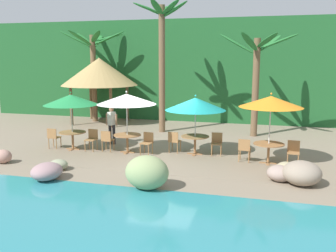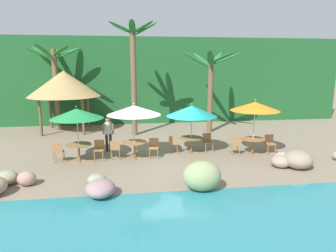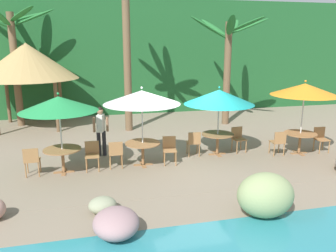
% 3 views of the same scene
% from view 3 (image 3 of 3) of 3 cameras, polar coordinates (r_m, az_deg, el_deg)
% --- Properties ---
extents(ground_plane, '(120.00, 120.00, 0.00)m').
position_cam_3_polar(ground_plane, '(11.38, 3.06, -5.61)').
color(ground_plane, gray).
extents(terrace_deck, '(18.00, 5.20, 0.01)m').
position_cam_3_polar(terrace_deck, '(11.38, 3.06, -5.60)').
color(terrace_deck, gray).
rests_on(terrace_deck, ground).
extents(foliage_backdrop, '(28.00, 2.40, 6.00)m').
position_cam_3_polar(foliage_backdrop, '(19.54, -4.48, 11.48)').
color(foliage_backdrop, '#1E5628').
rests_on(foliage_backdrop, ground).
extents(rock_seawall, '(15.07, 3.11, 1.00)m').
position_cam_3_polar(rock_seawall, '(7.94, 0.04, -11.60)').
color(rock_seawall, gray).
rests_on(rock_seawall, ground).
extents(umbrella_green, '(2.23, 2.23, 2.41)m').
position_cam_3_polar(umbrella_green, '(10.19, -17.81, 3.55)').
color(umbrella_green, silver).
rests_on(umbrella_green, ground).
extents(dining_table_green, '(1.10, 1.10, 0.74)m').
position_cam_3_polar(dining_table_green, '(10.54, -17.23, -4.32)').
color(dining_table_green, olive).
rests_on(dining_table_green, ground).
extents(chair_green_seaward, '(0.44, 0.44, 0.87)m').
position_cam_3_polar(chair_green_seaward, '(10.59, -12.56, -4.50)').
color(chair_green_seaward, '#9E7042').
rests_on(chair_green_seaward, ground).
extents(chair_green_inland, '(0.42, 0.43, 0.87)m').
position_cam_3_polar(chair_green_inland, '(10.57, -21.83, -5.22)').
color(chair_green_inland, '#9E7042').
rests_on(chair_green_inland, ground).
extents(umbrella_white, '(2.35, 2.35, 2.49)m').
position_cam_3_polar(umbrella_white, '(10.35, -4.40, 4.82)').
color(umbrella_white, silver).
rests_on(umbrella_white, ground).
extents(dining_table_white, '(1.10, 1.10, 0.74)m').
position_cam_3_polar(dining_table_white, '(10.70, -4.25, -3.44)').
color(dining_table_white, olive).
rests_on(dining_table_white, ground).
extents(chair_white_seaward, '(0.48, 0.48, 0.87)m').
position_cam_3_polar(chair_white_seaward, '(10.87, 0.24, -3.69)').
color(chair_white_seaward, '#9E7042').
rests_on(chair_white_seaward, ground).
extents(chair_white_inland, '(0.42, 0.43, 0.87)m').
position_cam_3_polar(chair_white_inland, '(10.56, -8.74, -4.38)').
color(chair_white_inland, '#9E7042').
rests_on(chair_white_inland, ground).
extents(umbrella_teal, '(2.36, 2.36, 2.37)m').
position_cam_3_polar(umbrella_teal, '(11.52, 8.54, 4.82)').
color(umbrella_teal, silver).
rests_on(umbrella_teal, ground).
extents(dining_table_teal, '(1.10, 1.10, 0.74)m').
position_cam_3_polar(dining_table_teal, '(11.82, 8.30, -1.88)').
color(dining_table_teal, olive).
rests_on(dining_table_teal, ground).
extents(chair_teal_seaward, '(0.46, 0.46, 0.87)m').
position_cam_3_polar(chair_teal_seaward, '(12.32, 11.63, -1.86)').
color(chair_teal_seaward, '#9E7042').
rests_on(chair_teal_seaward, ground).
extents(chair_teal_inland, '(0.46, 0.47, 0.87)m').
position_cam_3_polar(chair_teal_inland, '(11.56, 4.34, -2.64)').
color(chair_teal_inland, '#9E7042').
rests_on(chair_teal_inland, ground).
extents(umbrella_orange, '(2.24, 2.24, 2.57)m').
position_cam_3_polar(umbrella_orange, '(12.33, 21.90, 5.70)').
color(umbrella_orange, silver).
rests_on(umbrella_orange, ground).
extents(dining_table_orange, '(1.10, 1.10, 0.74)m').
position_cam_3_polar(dining_table_orange, '(12.64, 21.24, -1.66)').
color(dining_table_orange, olive).
rests_on(dining_table_orange, ground).
extents(chair_orange_seaward, '(0.44, 0.45, 0.87)m').
position_cam_3_polar(chair_orange_seaward, '(13.20, 24.16, -1.77)').
color(chair_orange_seaward, '#9E7042').
rests_on(chair_orange_seaward, ground).
extents(chair_orange_inland, '(0.44, 0.45, 0.87)m').
position_cam_3_polar(chair_orange_inland, '(12.18, 17.98, -2.45)').
color(chair_orange_inland, '#9E7042').
rests_on(chair_orange_inland, ground).
extents(palm_tree_nearest, '(3.71, 3.70, 5.35)m').
position_cam_3_polar(palm_tree_nearest, '(17.00, -24.46, 12.61)').
color(palm_tree_nearest, brown).
rests_on(palm_tree_nearest, ground).
extents(palm_tree_second, '(2.80, 2.84, 6.47)m').
position_cam_3_polar(palm_tree_second, '(14.77, -6.94, 15.96)').
color(palm_tree_second, brown).
rests_on(palm_tree_second, ground).
extents(palm_tree_third, '(3.67, 3.55, 4.94)m').
position_cam_3_polar(palm_tree_third, '(16.11, 10.11, 12.32)').
color(palm_tree_third, brown).
rests_on(palm_tree_third, ground).
extents(palapa_hut, '(4.39, 4.39, 3.77)m').
position_cam_3_polar(palapa_hut, '(16.49, -22.53, 9.97)').
color(palapa_hut, brown).
rests_on(palapa_hut, ground).
extents(waiter_in_white, '(0.52, 0.39, 1.70)m').
position_cam_3_polar(waiter_in_white, '(11.69, -11.17, -0.29)').
color(waiter_in_white, '#232328').
rests_on(waiter_in_white, ground).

